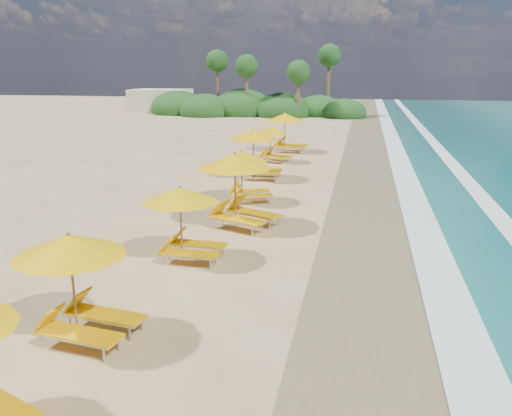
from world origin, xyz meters
The scene contains 12 objects.
ground centered at (0.00, 0.00, 0.00)m, with size 160.00×160.00×0.00m, color tan.
wet_sand centered at (4.00, 0.00, 0.01)m, with size 4.00×160.00×0.01m, color olive.
surf_foam centered at (6.70, 0.00, 0.03)m, with size 4.00×160.00×0.01m.
station_3 centered at (-2.33, -6.79, 1.32)m, with size 2.75×2.60×2.35m.
station_4 centered at (-1.73, -1.80, 1.26)m, with size 2.45×2.27×2.25m.
station_5 centered at (-0.95, 1.81, 1.50)m, with size 3.51×3.47×2.69m.
station_6 centered at (-1.53, 5.37, 1.24)m, with size 2.85×2.80×2.22m.
station_7 centered at (-1.99, 10.12, 1.45)m, with size 2.78×2.57×2.58m.
station_8 centered at (-2.02, 15.19, 1.22)m, with size 2.73×2.66×2.18m.
station_9 centered at (-1.73, 19.22, 1.48)m, with size 3.06×2.89×2.63m.
treeline centered at (-9.94, 45.51, 1.00)m, with size 25.80×8.80×9.74m.
beach_building centered at (-22.00, 48.00, 1.40)m, with size 7.00×5.00×2.80m, color beige.
Camera 1 is at (3.25, -15.99, 5.58)m, focal length 37.08 mm.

